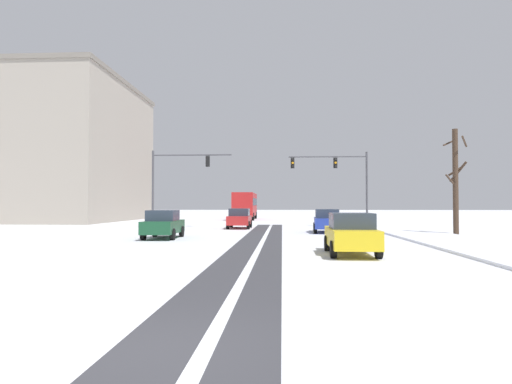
{
  "coord_description": "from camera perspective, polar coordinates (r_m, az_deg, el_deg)",
  "views": [
    {
      "loc": [
        1.79,
        -5.92,
        1.96
      ],
      "look_at": [
        0.0,
        24.53,
        2.8
      ],
      "focal_mm": 31.27,
      "sensor_mm": 36.0,
      "label": 1
    }
  ],
  "objects": [
    {
      "name": "car_red_lead",
      "position": [
        36.27,
        -2.12,
        -3.38
      ],
      "size": [
        1.84,
        4.1,
        1.62
      ],
      "color": "red",
      "rests_on": "ground"
    },
    {
      "name": "ground_plane",
      "position": [
        6.48,
        -13.59,
        -19.11
      ],
      "size": [
        300.0,
        300.0,
        0.0
      ],
      "primitive_type": "plane",
      "color": "silver"
    },
    {
      "name": "car_blue_second",
      "position": [
        31.28,
        9.05,
        -3.65
      ],
      "size": [
        2.01,
        4.19,
        1.62
      ],
      "color": "#233899",
      "rests_on": "ground"
    },
    {
      "name": "car_dark_green_third",
      "position": [
        26.15,
        -11.78,
        -4.05
      ],
      "size": [
        1.94,
        4.15,
        1.62
      ],
      "color": "#194C2D",
      "rests_on": "ground"
    },
    {
      "name": "bus_oncoming",
      "position": [
        57.61,
        -1.38,
        -1.55
      ],
      "size": [
        2.78,
        11.03,
        3.38
      ],
      "color": "#B21E1E",
      "rests_on": "ground"
    },
    {
      "name": "sidewalk_kerb_right",
      "position": [
        23.45,
        25.33,
        -6.07
      ],
      "size": [
        4.0,
        38.55,
        0.12
      ],
      "primitive_type": "cube",
      "color": "white",
      "rests_on": "ground"
    },
    {
      "name": "traffic_signal_near_right",
      "position": [
        39.33,
        10.58,
        2.41
      ],
      "size": [
        6.84,
        0.43,
        6.5
      ],
      "color": "#47474C",
      "rests_on": "ground"
    },
    {
      "name": "office_building_far_left_block",
      "position": [
        61.19,
        -28.02,
        4.53
      ],
      "size": [
        26.96,
        21.53,
        16.54
      ],
      "color": "#A89E8E",
      "rests_on": "ground"
    },
    {
      "name": "car_yellow_cab_fourth",
      "position": [
        17.79,
        12.06,
        -5.22
      ],
      "size": [
        1.87,
        4.12,
        1.62
      ],
      "color": "yellow",
      "rests_on": "ground"
    },
    {
      "name": "wheel_track_left_lane",
      "position": [
        23.52,
        2.24,
        -6.34
      ],
      "size": [
        0.9,
        38.55,
        0.01
      ],
      "primitive_type": "cube",
      "color": "#38383D",
      "rests_on": "ground"
    },
    {
      "name": "traffic_signal_near_left",
      "position": [
        38.12,
        -10.32,
        2.22
      ],
      "size": [
        6.77,
        0.38,
        6.5
      ],
      "color": "#47474C",
      "rests_on": "ground"
    },
    {
      "name": "wheel_track_right_lane",
      "position": [
        23.58,
        -0.88,
        -6.33
      ],
      "size": [
        1.14,
        38.55,
        0.01
      ],
      "primitive_type": "cube",
      "color": "#38383D",
      "rests_on": "ground"
    },
    {
      "name": "bare_tree_sidewalk_mid",
      "position": [
        31.12,
        24.17,
        1.43
      ],
      "size": [
        1.52,
        1.63,
        6.77
      ],
      "color": "#423023",
      "rests_on": "ground"
    }
  ]
}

